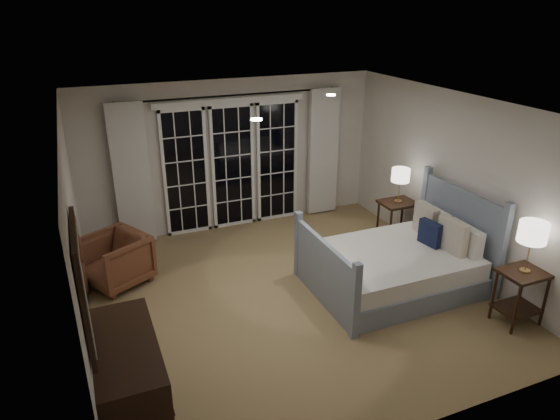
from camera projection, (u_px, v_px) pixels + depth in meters
name	position (u px, v px, depth m)	size (l,w,h in m)	color
floor	(292.00, 294.00, 6.66)	(5.00, 5.00, 0.00)	olive
ceiling	(294.00, 107.00, 5.69)	(5.00, 5.00, 0.00)	white
wall_left	(77.00, 243.00, 5.29)	(0.02, 5.00, 2.50)	beige
wall_right	(454.00, 182.00, 7.06)	(0.02, 5.00, 2.50)	beige
wall_back	(232.00, 155.00, 8.30)	(5.00, 0.02, 2.50)	beige
wall_front	(417.00, 317.00, 4.04)	(5.00, 0.02, 2.50)	beige
french_doors	(233.00, 165.00, 8.33)	(2.50, 0.04, 2.20)	black
curtain_rod	(231.00, 95.00, 7.83)	(0.03, 0.03, 3.50)	black
curtain_left	(132.00, 175.00, 7.65)	(0.55, 0.10, 2.25)	silver
curtain_right	(323.00, 152.00, 8.82)	(0.55, 0.10, 2.25)	silver
downlight_a	(331.00, 95.00, 6.49)	(0.12, 0.12, 0.01)	white
downlight_b	(256.00, 119.00, 5.14)	(0.12, 0.12, 0.01)	white
bed	(397.00, 265.00, 6.75)	(2.17, 1.55, 1.26)	gray
nightstand_left	(521.00, 289.00, 5.92)	(0.54, 0.43, 0.70)	black
nightstand_right	(397.00, 216.00, 7.92)	(0.55, 0.44, 0.71)	black
lamp_left	(533.00, 233.00, 5.63)	(0.32, 0.32, 0.62)	tan
lamp_right	(401.00, 176.00, 7.66)	(0.28, 0.28, 0.54)	tan
armchair	(116.00, 260.00, 6.80)	(0.76, 0.79, 0.72)	brown
dresser	(130.00, 386.00, 4.42)	(0.56, 1.31, 0.93)	black
mirror	(83.00, 286.00, 3.92)	(0.05, 0.85, 1.00)	black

